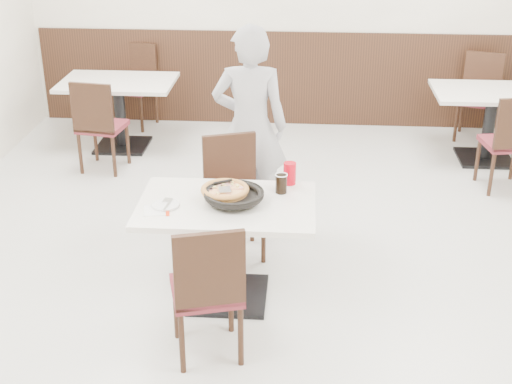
# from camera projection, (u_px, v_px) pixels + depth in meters

# --- Properties ---
(floor) EXTENTS (7.00, 7.00, 0.00)m
(floor) POSITION_uv_depth(u_px,v_px,m) (275.00, 273.00, 5.43)
(floor) COLOR #AAAAA5
(floor) RESTS_ON ground
(wall_back) EXTENTS (6.00, 0.04, 2.80)m
(wall_back) POSITION_uv_depth(u_px,v_px,m) (291.00, 5.00, 8.02)
(wall_back) COLOR white
(wall_back) RESTS_ON floor
(wainscot_back) EXTENTS (5.90, 0.03, 1.10)m
(wainscot_back) POSITION_uv_depth(u_px,v_px,m) (290.00, 79.00, 8.35)
(wainscot_back) COLOR black
(wainscot_back) RESTS_ON floor
(main_table) EXTENTS (1.24, 0.87, 0.75)m
(main_table) POSITION_uv_depth(u_px,v_px,m) (228.00, 251.00, 4.98)
(main_table) COLOR silver
(main_table) RESTS_ON floor
(chair_near) EXTENTS (0.52, 0.52, 0.95)m
(chair_near) POSITION_uv_depth(u_px,v_px,m) (206.00, 287.00, 4.37)
(chair_near) COLOR black
(chair_near) RESTS_ON floor
(chair_far) EXTENTS (0.53, 0.53, 0.95)m
(chair_far) POSITION_uv_depth(u_px,v_px,m) (235.00, 200.00, 5.51)
(chair_far) COLOR black
(chair_far) RESTS_ON floor
(trivet) EXTENTS (0.12, 0.12, 0.04)m
(trivet) POSITION_uv_depth(u_px,v_px,m) (224.00, 199.00, 4.83)
(trivet) COLOR black
(trivet) RESTS_ON main_table
(pizza_pan) EXTENTS (0.39, 0.39, 0.01)m
(pizza_pan) POSITION_uv_depth(u_px,v_px,m) (234.00, 198.00, 4.80)
(pizza_pan) COLOR black
(pizza_pan) RESTS_ON trivet
(pizza) EXTENTS (0.32, 0.32, 0.02)m
(pizza) POSITION_uv_depth(u_px,v_px,m) (225.00, 192.00, 4.85)
(pizza) COLOR #D08A3C
(pizza) RESTS_ON pizza_pan
(pizza_server) EXTENTS (0.10, 0.12, 0.00)m
(pizza_server) POSITION_uv_depth(u_px,v_px,m) (225.00, 189.00, 4.80)
(pizza_server) COLOR silver
(pizza_server) RESTS_ON pizza
(napkin) EXTENTS (0.20, 0.20, 0.00)m
(napkin) POSITION_uv_depth(u_px,v_px,m) (156.00, 210.00, 4.72)
(napkin) COLOR white
(napkin) RESTS_ON main_table
(side_plate) EXTENTS (0.19, 0.19, 0.01)m
(side_plate) POSITION_uv_depth(u_px,v_px,m) (166.00, 205.00, 4.78)
(side_plate) COLOR white
(side_plate) RESTS_ON napkin
(fork) EXTENTS (0.04, 0.18, 0.00)m
(fork) POSITION_uv_depth(u_px,v_px,m) (168.00, 205.00, 4.75)
(fork) COLOR silver
(fork) RESTS_ON side_plate
(cola_glass) EXTENTS (0.08, 0.08, 0.13)m
(cola_glass) POSITION_uv_depth(u_px,v_px,m) (281.00, 184.00, 4.95)
(cola_glass) COLOR black
(cola_glass) RESTS_ON main_table
(red_cup) EXTENTS (0.10, 0.10, 0.16)m
(red_cup) POSITION_uv_depth(u_px,v_px,m) (290.00, 173.00, 5.08)
(red_cup) COLOR #B90414
(red_cup) RESTS_ON main_table
(diner_person) EXTENTS (0.63, 0.42, 1.71)m
(diner_person) POSITION_uv_depth(u_px,v_px,m) (250.00, 127.00, 5.90)
(diner_person) COLOR #A4A4A8
(diner_person) RESTS_ON floor
(bg_table_left) EXTENTS (1.29, 0.94, 0.75)m
(bg_table_left) POSITION_uv_depth(u_px,v_px,m) (120.00, 114.00, 7.71)
(bg_table_left) COLOR silver
(bg_table_left) RESTS_ON floor
(bg_chair_left_near) EXTENTS (0.48, 0.48, 0.95)m
(bg_chair_left_near) POSITION_uv_depth(u_px,v_px,m) (102.00, 124.00, 7.11)
(bg_chair_left_near) COLOR black
(bg_chair_left_near) RESTS_ON floor
(bg_chair_left_far) EXTENTS (0.52, 0.52, 0.95)m
(bg_chair_left_far) POSITION_uv_depth(u_px,v_px,m) (134.00, 87.00, 8.31)
(bg_chair_left_far) COLOR black
(bg_chair_left_far) RESTS_ON floor
(bg_table_right) EXTENTS (1.20, 0.80, 0.75)m
(bg_table_right) POSITION_uv_depth(u_px,v_px,m) (489.00, 126.00, 7.37)
(bg_table_right) COLOR silver
(bg_table_right) RESTS_ON floor
(bg_chair_right_near) EXTENTS (0.48, 0.48, 0.95)m
(bg_chair_right_near) POSITION_uv_depth(u_px,v_px,m) (507.00, 141.00, 6.68)
(bg_chair_right_near) COLOR black
(bg_chair_right_near) RESTS_ON floor
(bg_chair_right_far) EXTENTS (0.54, 0.54, 0.95)m
(bg_chair_right_far) POSITION_uv_depth(u_px,v_px,m) (478.00, 98.00, 7.90)
(bg_chair_right_far) COLOR black
(bg_chair_right_far) RESTS_ON floor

